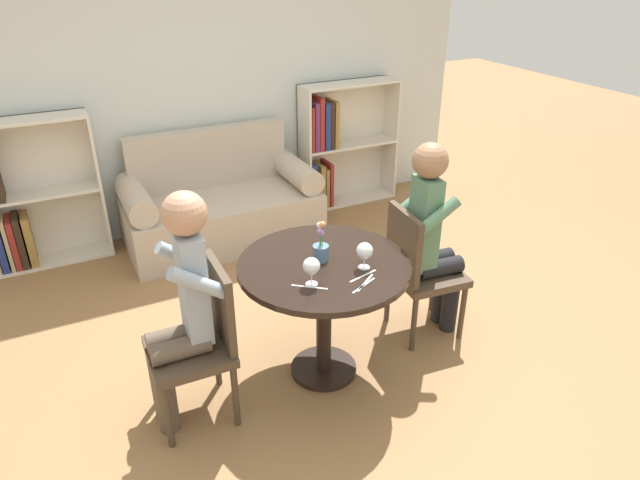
% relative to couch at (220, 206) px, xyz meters
% --- Properties ---
extents(ground_plane, '(16.00, 16.00, 0.00)m').
position_rel_couch_xyz_m(ground_plane, '(0.00, -1.98, -0.31)').
color(ground_plane, olive).
extents(back_wall, '(5.20, 0.05, 2.70)m').
position_rel_couch_xyz_m(back_wall, '(0.00, 0.43, 1.04)').
color(back_wall, silver).
rests_on(back_wall, ground_plane).
extents(round_table, '(0.97, 0.97, 0.76)m').
position_rel_couch_xyz_m(round_table, '(0.00, -1.98, 0.30)').
color(round_table, black).
rests_on(round_table, ground_plane).
extents(couch, '(1.61, 0.80, 0.92)m').
position_rel_couch_xyz_m(couch, '(0.00, 0.00, 0.00)').
color(couch, '#B7A893').
rests_on(couch, ground_plane).
extents(bookshelf_left, '(0.97, 0.28, 1.19)m').
position_rel_couch_xyz_m(bookshelf_left, '(-1.54, 0.27, 0.23)').
color(bookshelf_left, silver).
rests_on(bookshelf_left, ground_plane).
extents(bookshelf_right, '(0.97, 0.28, 1.19)m').
position_rel_couch_xyz_m(bookshelf_right, '(1.26, 0.27, 0.27)').
color(bookshelf_right, silver).
rests_on(bookshelf_right, ground_plane).
extents(chair_left, '(0.43, 0.43, 0.90)m').
position_rel_couch_xyz_m(chair_left, '(-0.72, -1.98, 0.18)').
color(chair_left, '#473828').
rests_on(chair_left, ground_plane).
extents(chair_right, '(0.46, 0.46, 0.90)m').
position_rel_couch_xyz_m(chair_right, '(0.72, -1.89, 0.18)').
color(chair_right, '#473828').
rests_on(chair_right, ground_plane).
extents(person_left, '(0.42, 0.35, 1.32)m').
position_rel_couch_xyz_m(person_left, '(-0.80, -1.98, 0.40)').
color(person_left, brown).
rests_on(person_left, ground_plane).
extents(person_right, '(0.44, 0.37, 1.32)m').
position_rel_couch_xyz_m(person_right, '(0.80, -1.90, 0.40)').
color(person_right, black).
rests_on(person_right, ground_plane).
extents(wine_glass_left, '(0.09, 0.09, 0.15)m').
position_rel_couch_xyz_m(wine_glass_left, '(-0.16, -2.15, 0.55)').
color(wine_glass_left, white).
rests_on(wine_glass_left, round_table).
extents(wine_glass_right, '(0.09, 0.09, 0.15)m').
position_rel_couch_xyz_m(wine_glass_right, '(0.17, -2.12, 0.54)').
color(wine_glass_right, white).
rests_on(wine_glass_right, round_table).
extents(flower_vase, '(0.09, 0.09, 0.24)m').
position_rel_couch_xyz_m(flower_vase, '(-0.00, -1.94, 0.52)').
color(flower_vase, slate).
rests_on(flower_vase, round_table).
extents(knife_left_setting, '(0.16, 0.13, 0.00)m').
position_rel_couch_xyz_m(knife_left_setting, '(-0.18, -2.17, 0.45)').
color(knife_left_setting, silver).
rests_on(knife_left_setting, round_table).
extents(fork_left_setting, '(0.16, 0.12, 0.00)m').
position_rel_couch_xyz_m(fork_left_setting, '(0.10, -2.26, 0.45)').
color(fork_left_setting, silver).
rests_on(fork_left_setting, round_table).
extents(knife_right_setting, '(0.18, 0.09, 0.00)m').
position_rel_couch_xyz_m(knife_right_setting, '(0.08, -2.28, 0.45)').
color(knife_right_setting, silver).
rests_on(knife_right_setting, round_table).
extents(fork_right_setting, '(0.19, 0.06, 0.00)m').
position_rel_couch_xyz_m(fork_right_setting, '(0.12, -2.20, 0.45)').
color(fork_right_setting, silver).
rests_on(fork_right_setting, round_table).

